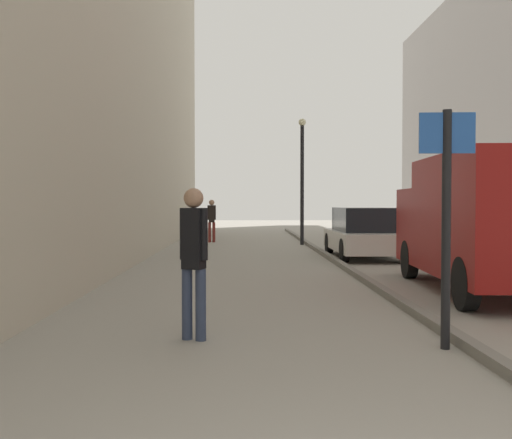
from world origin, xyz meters
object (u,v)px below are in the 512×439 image
delivery_van (483,220)px  parked_car (364,233)px  pedestrian_mid_block (212,218)px  lamp_post (302,173)px  street_sign_post (446,207)px  pedestrian_main_foreground (194,253)px  cafe_chair_near_window (194,239)px

delivery_van → parked_car: 6.81m
pedestrian_mid_block → delivery_van: size_ratio=0.31×
delivery_van → lamp_post: lamp_post is taller
street_sign_post → lamp_post: size_ratio=0.55×
pedestrian_main_foreground → lamp_post: (2.80, 15.61, 1.70)m
delivery_van → parked_car: (-0.74, 6.75, -0.58)m
lamp_post → cafe_chair_near_window: lamp_post is taller
pedestrian_mid_block → street_sign_post: 17.94m
parked_car → pedestrian_mid_block: bearing=125.4°
pedestrian_mid_block → pedestrian_main_foreground: bearing=-84.2°
street_sign_post → cafe_chair_near_window: (-3.61, 10.67, -1.00)m
pedestrian_main_foreground → pedestrian_mid_block: 17.12m
lamp_post → delivery_van: bearing=-80.4°
pedestrian_main_foreground → lamp_post: bearing=102.2°
parked_car → lamp_post: (-1.29, 5.27, 2.01)m
pedestrian_main_foreground → delivery_van: delivery_van is taller
parked_car → cafe_chair_near_window: size_ratio=4.47×
parked_car → street_sign_post: 10.93m
street_sign_post → parked_car: bearing=-93.4°
pedestrian_main_foreground → street_sign_post: size_ratio=0.68×
parked_car → lamp_post: bearing=103.9°
pedestrian_mid_block → parked_car: 8.30m
pedestrian_mid_block → lamp_post: bearing=-19.7°
pedestrian_main_foreground → lamp_post: lamp_post is taller
street_sign_post → delivery_van: bearing=-113.2°
parked_car → lamp_post: size_ratio=0.88×
lamp_post → cafe_chair_near_window: 6.88m
pedestrian_main_foreground → cafe_chair_near_window: size_ratio=1.88×
pedestrian_mid_block → delivery_van: 14.61m
delivery_van → street_sign_post: size_ratio=2.11×
pedestrian_mid_block → cafe_chair_near_window: pedestrian_mid_block is taller
lamp_post → cafe_chair_near_window: size_ratio=5.06×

